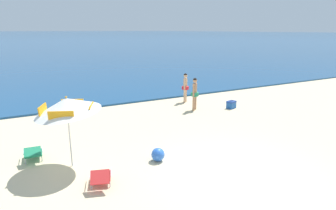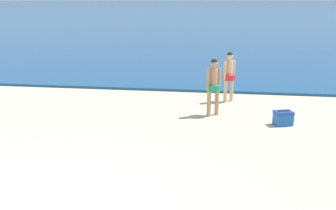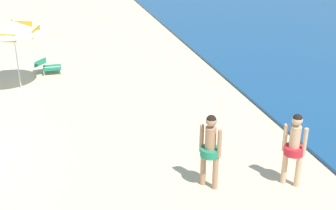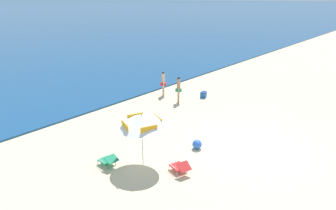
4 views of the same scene
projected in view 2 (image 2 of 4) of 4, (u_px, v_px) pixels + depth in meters
name	position (u px, v px, depth m)	size (l,w,h in m)	color
ocean_water	(223.00, 2.00, 396.40)	(800.00, 800.00, 0.10)	navy
person_standing_near_shore	(213.00, 83.00, 11.39)	(0.42, 0.42, 1.72)	tan
person_standing_beside	(229.00, 73.00, 12.97)	(0.42, 0.42, 1.70)	#D8A87F
cooler_box	(283.00, 118.00, 10.73)	(0.58, 0.48, 0.43)	#1E56A8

